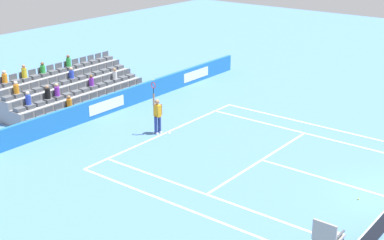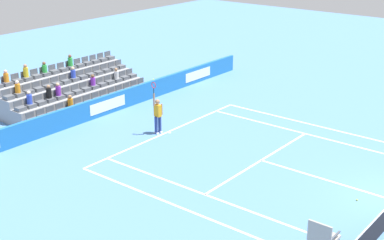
{
  "view_description": "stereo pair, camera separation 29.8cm",
  "coord_description": "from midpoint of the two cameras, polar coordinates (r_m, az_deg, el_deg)",
  "views": [
    {
      "loc": [
        19.42,
        4.81,
        10.03
      ],
      "look_at": [
        0.2,
        -10.16,
        1.1
      ],
      "focal_mm": 51.36,
      "sensor_mm": 36.0,
      "label": 1
    },
    {
      "loc": [
        19.24,
        5.05,
        10.03
      ],
      "look_at": [
        0.2,
        -10.16,
        1.1
      ],
      "focal_mm": 51.36,
      "sensor_mm": 36.0,
      "label": 2
    }
  ],
  "objects": [
    {
      "name": "line_singles_sideline_left",
      "position": [
        21.22,
        2.73,
        -8.09
      ],
      "size": [
        0.1,
        11.89,
        0.01
      ],
      "primitive_type": "cube",
      "color": "white",
      "rests_on": "ground"
    },
    {
      "name": "stadium_stand",
      "position": [
        32.31,
        -12.21,
        2.85
      ],
      "size": [
        8.68,
        3.8,
        2.6
      ],
      "color": "gray",
      "rests_on": "ground"
    },
    {
      "name": "line_service",
      "position": [
        24.55,
        7.55,
        -4.17
      ],
      "size": [
        8.23,
        0.1,
        0.01
      ],
      "primitive_type": "cube",
      "color": "white",
      "rests_on": "ground"
    },
    {
      "name": "loose_tennis_ball",
      "position": [
        21.96,
        17.14,
        -7.93
      ],
      "size": [
        0.07,
        0.07,
        0.07
      ],
      "primitive_type": "sphere",
      "color": "#D1E533",
      "rests_on": "ground"
    },
    {
      "name": "line_doubles_sideline_right",
      "position": [
        28.89,
        14.01,
        -0.81
      ],
      "size": [
        0.1,
        11.89,
        0.01
      ],
      "primitive_type": "cube",
      "color": "white",
      "rests_on": "ground"
    },
    {
      "name": "sponsor_barrier",
      "position": [
        30.23,
        -8.58,
        1.59
      ],
      "size": [
        23.92,
        0.22,
        1.06
      ],
      "color": "#1E66AD",
      "rests_on": "ground"
    },
    {
      "name": "line_centre_mark",
      "position": [
        27.45,
        -2.08,
        -1.3
      ],
      "size": [
        0.1,
        0.2,
        0.01
      ],
      "primitive_type": "cube",
      "color": "white",
      "rests_on": "ground"
    },
    {
      "name": "line_baseline",
      "position": [
        27.51,
        -2.24,
        -1.26
      ],
      "size": [
        10.97,
        0.1,
        0.01
      ],
      "primitive_type": "cube",
      "color": "white",
      "rests_on": "ground"
    },
    {
      "name": "line_doubles_sideline_left",
      "position": [
        20.26,
        0.42,
        -9.54
      ],
      "size": [
        0.1,
        11.89,
        0.01
      ],
      "primitive_type": "cube",
      "color": "white",
      "rests_on": "ground"
    },
    {
      "name": "line_centre_service",
      "position": [
        23.24,
        14.32,
        -6.1
      ],
      "size": [
        0.1,
        6.4,
        0.01
      ],
      "primitive_type": "cube",
      "color": "white",
      "rests_on": "ground"
    },
    {
      "name": "line_singles_sideline_right",
      "position": [
        27.72,
        12.8,
        -1.6
      ],
      "size": [
        0.1,
        11.89,
        0.01
      ],
      "primitive_type": "cube",
      "color": "white",
      "rests_on": "ground"
    },
    {
      "name": "tennis_player",
      "position": [
        27.05,
        -3.27,
        0.58
      ],
      "size": [
        0.52,
        0.38,
        2.85
      ],
      "color": "navy",
      "rests_on": "ground"
    }
  ]
}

